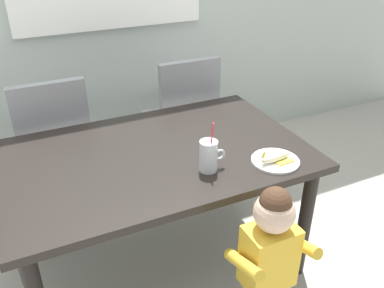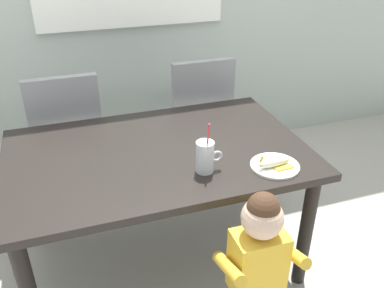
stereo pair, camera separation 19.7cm
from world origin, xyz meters
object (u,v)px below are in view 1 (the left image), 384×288
(dining_table, at_px, (157,168))
(peeled_banana, at_px, (276,157))
(dining_chair_left, at_px, (54,141))
(dining_chair_right, at_px, (183,114))
(toddler_standing, at_px, (270,250))
(milk_cup, at_px, (209,157))
(snack_plate, at_px, (275,161))

(dining_table, xyz_separation_m, peeled_banana, (0.48, -0.33, 0.12))
(dining_table, bearing_deg, peeled_banana, -34.89)
(dining_chair_left, xyz_separation_m, dining_chair_right, (0.88, 0.02, 0.00))
(dining_chair_right, xyz_separation_m, peeled_banana, (0.01, -1.06, 0.22))
(dining_chair_right, height_order, toddler_standing, dining_chair_right)
(toddler_standing, bearing_deg, peeled_banana, 54.30)
(milk_cup, height_order, snack_plate, milk_cup)
(toddler_standing, distance_m, snack_plate, 0.44)
(snack_plate, bearing_deg, dining_table, 146.03)
(snack_plate, xyz_separation_m, peeled_banana, (-0.00, -0.01, 0.03))
(peeled_banana, bearing_deg, toddler_standing, -125.70)
(dining_chair_left, distance_m, toddler_standing, 1.50)
(peeled_banana, bearing_deg, milk_cup, 165.61)
(dining_table, xyz_separation_m, dining_chair_left, (-0.41, 0.70, -0.10))
(dining_table, height_order, peeled_banana, peeled_banana)
(dining_table, relative_size, dining_chair_left, 1.55)
(dining_table, distance_m, toddler_standing, 0.70)
(dining_table, bearing_deg, dining_chair_right, 57.10)
(dining_chair_left, xyz_separation_m, peeled_banana, (0.89, -1.03, 0.22))
(dining_chair_right, xyz_separation_m, toddler_standing, (-0.21, -1.36, -0.02))
(toddler_standing, xyz_separation_m, snack_plate, (0.22, 0.31, 0.21))
(snack_plate, height_order, peeled_banana, peeled_banana)
(dining_table, height_order, dining_chair_left, dining_chair_left)
(dining_chair_right, distance_m, snack_plate, 1.07)
(dining_chair_right, relative_size, peeled_banana, 5.54)
(dining_chair_left, xyz_separation_m, snack_plate, (0.90, -1.02, 0.19))
(dining_table, height_order, toddler_standing, toddler_standing)
(dining_table, distance_m, dining_chair_right, 0.87)
(dining_table, relative_size, milk_cup, 5.93)
(dining_table, height_order, dining_chair_right, dining_chair_right)
(dining_chair_right, height_order, snack_plate, dining_chair_right)
(dining_chair_left, bearing_deg, snack_plate, 131.23)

